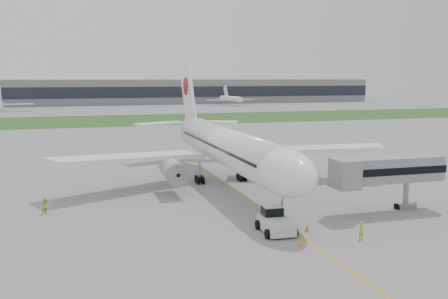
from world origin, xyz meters
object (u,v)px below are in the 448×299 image
object	(u,v)px
pushback_tug	(275,221)
airliner	(225,145)
ground_crew_near	(361,230)
jet_bridge	(383,171)

from	to	relation	value
pushback_tug	airliner	bearing A→B (deg)	89.07
airliner	ground_crew_near	world-z (taller)	airliner
pushback_tug	ground_crew_near	world-z (taller)	pushback_tug
pushback_tug	jet_bridge	size ratio (longest dim) A/B	0.34
airliner	pushback_tug	world-z (taller)	airliner
pushback_tug	jet_bridge	distance (m)	15.14
jet_bridge	ground_crew_near	world-z (taller)	jet_bridge
jet_bridge	airliner	bearing A→B (deg)	124.99
airliner	ground_crew_near	size ratio (longest dim) A/B	30.65
airliner	pushback_tug	bearing A→B (deg)	-94.43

